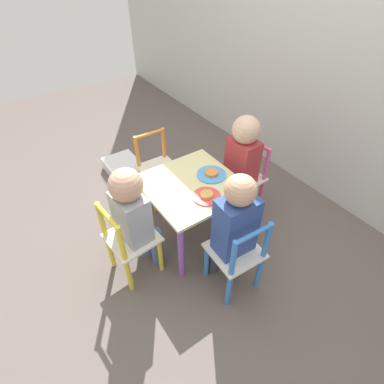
# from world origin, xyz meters

# --- Properties ---
(ground_plane) EXTENTS (6.00, 6.00, 0.00)m
(ground_plane) POSITION_xyz_m (0.00, 0.00, 0.00)
(ground_plane) COLOR #5B514C
(kids_table) EXTENTS (0.54, 0.54, 0.44)m
(kids_table) POSITION_xyz_m (0.00, 0.00, 0.37)
(kids_table) COLOR beige
(kids_table) RESTS_ON ground_plane
(chair_pink) EXTENTS (0.27, 0.27, 0.52)m
(chair_pink) POSITION_xyz_m (-0.02, 0.46, 0.26)
(chair_pink) COLOR silver
(chair_pink) RESTS_ON ground_plane
(chair_blue) EXTENTS (0.27, 0.27, 0.52)m
(chair_blue) POSITION_xyz_m (0.46, -0.02, 0.26)
(chair_blue) COLOR silver
(chair_blue) RESTS_ON ground_plane
(chair_yellow) EXTENTS (0.28, 0.28, 0.52)m
(chair_yellow) POSITION_xyz_m (0.04, -0.46, 0.26)
(chair_yellow) COLOR silver
(chair_yellow) RESTS_ON ground_plane
(chair_orange) EXTENTS (0.27, 0.27, 0.52)m
(chair_orange) POSITION_xyz_m (-0.46, 0.01, 0.26)
(chair_orange) COLOR silver
(chair_orange) RESTS_ON ground_plane
(child_back) EXTENTS (0.21, 0.23, 0.74)m
(child_back) POSITION_xyz_m (-0.02, 0.40, 0.46)
(child_back) COLOR #7A6B5B
(child_back) RESTS_ON ground_plane
(child_right) EXTENTS (0.21, 0.21, 0.76)m
(child_right) POSITION_xyz_m (0.40, -0.02, 0.45)
(child_right) COLOR #38383D
(child_right) RESTS_ON ground_plane
(child_front) EXTENTS (0.21, 0.23, 0.73)m
(child_front) POSITION_xyz_m (0.04, -0.40, 0.45)
(child_front) COLOR #4C608E
(child_front) RESTS_ON ground_plane
(plate_back) EXTENTS (0.18, 0.18, 0.03)m
(plate_back) POSITION_xyz_m (0.00, 0.14, 0.44)
(plate_back) COLOR #4C9EE0
(plate_back) RESTS_ON kids_table
(plate_right) EXTENTS (0.16, 0.16, 0.03)m
(plate_right) POSITION_xyz_m (0.14, 0.00, 0.44)
(plate_right) COLOR #E54C47
(plate_right) RESTS_ON kids_table
(storage_bin) EXTENTS (0.34, 0.26, 0.10)m
(storage_bin) POSITION_xyz_m (-0.89, -0.09, 0.05)
(storage_bin) COLOR silver
(storage_bin) RESTS_ON ground_plane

